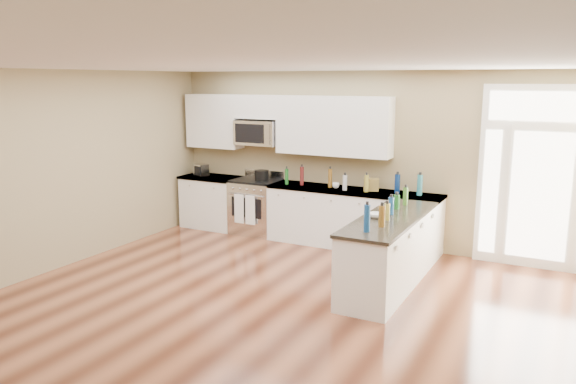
% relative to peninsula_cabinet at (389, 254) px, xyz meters
% --- Properties ---
extents(ground, '(8.00, 8.00, 0.00)m').
position_rel_peninsula_cabinet_xyz_m(ground, '(-0.93, -2.24, -0.43)').
color(ground, '#492214').
extents(room_shell, '(8.00, 8.00, 8.00)m').
position_rel_peninsula_cabinet_xyz_m(room_shell, '(-0.93, -2.24, 1.27)').
color(room_shell, '#998861').
rests_on(room_shell, ground).
extents(back_cabinet_left, '(1.10, 0.66, 0.94)m').
position_rel_peninsula_cabinet_xyz_m(back_cabinet_left, '(-3.80, 1.45, 0.00)').
color(back_cabinet_left, white).
rests_on(back_cabinet_left, ground).
extents(back_cabinet_right, '(2.85, 0.66, 0.94)m').
position_rel_peninsula_cabinet_xyz_m(back_cabinet_right, '(-1.08, 1.45, 0.00)').
color(back_cabinet_right, white).
rests_on(back_cabinet_right, ground).
extents(peninsula_cabinet, '(0.69, 2.32, 0.94)m').
position_rel_peninsula_cabinet_xyz_m(peninsula_cabinet, '(0.00, 0.00, 0.00)').
color(peninsula_cabinet, white).
rests_on(peninsula_cabinet, ground).
extents(upper_cabinet_left, '(1.04, 0.33, 0.95)m').
position_rel_peninsula_cabinet_xyz_m(upper_cabinet_left, '(-3.81, 1.59, 1.49)').
color(upper_cabinet_left, white).
rests_on(upper_cabinet_left, room_shell).
extents(upper_cabinet_right, '(1.94, 0.33, 0.95)m').
position_rel_peninsula_cabinet_xyz_m(upper_cabinet_right, '(-1.50, 1.59, 1.49)').
color(upper_cabinet_right, white).
rests_on(upper_cabinet_right, room_shell).
extents(upper_cabinet_short, '(0.82, 0.33, 0.40)m').
position_rel_peninsula_cabinet_xyz_m(upper_cabinet_short, '(-2.88, 1.59, 1.77)').
color(upper_cabinet_short, white).
rests_on(upper_cabinet_short, room_shell).
extents(microwave, '(0.78, 0.41, 0.42)m').
position_rel_peninsula_cabinet_xyz_m(microwave, '(-2.88, 1.56, 1.33)').
color(microwave, silver).
rests_on(microwave, room_shell).
extents(entry_door, '(1.70, 0.10, 2.60)m').
position_rel_peninsula_cabinet_xyz_m(entry_door, '(1.62, 1.71, 0.87)').
color(entry_door, white).
rests_on(entry_door, ground).
extents(kitchen_range, '(0.79, 0.70, 1.08)m').
position_rel_peninsula_cabinet_xyz_m(kitchen_range, '(-2.87, 1.45, 0.04)').
color(kitchen_range, silver).
rests_on(kitchen_range, ground).
extents(stockpot, '(0.26, 0.26, 0.19)m').
position_rel_peninsula_cabinet_xyz_m(stockpot, '(-2.76, 1.46, 0.61)').
color(stockpot, black).
rests_on(stockpot, kitchen_range).
extents(toaster_oven, '(0.30, 0.27, 0.21)m').
position_rel_peninsula_cabinet_xyz_m(toaster_oven, '(-4.02, 1.43, 0.61)').
color(toaster_oven, silver).
rests_on(toaster_oven, back_cabinet_left).
extents(cardboard_box, '(0.28, 0.24, 0.19)m').
position_rel_peninsula_cabinet_xyz_m(cardboard_box, '(-0.80, 1.52, 0.60)').
color(cardboard_box, olive).
rests_on(cardboard_box, back_cabinet_right).
extents(bowl_left, '(0.25, 0.25, 0.05)m').
position_rel_peninsula_cabinet_xyz_m(bowl_left, '(-4.09, 1.53, 0.53)').
color(bowl_left, white).
rests_on(bowl_left, back_cabinet_left).
extents(bowl_peninsula, '(0.24, 0.24, 0.06)m').
position_rel_peninsula_cabinet_xyz_m(bowl_peninsula, '(-0.15, -0.15, 0.54)').
color(bowl_peninsula, white).
rests_on(bowl_peninsula, peninsula_cabinet).
extents(cup_counter, '(0.13, 0.13, 0.09)m').
position_rel_peninsula_cabinet_xyz_m(cup_counter, '(-1.37, 1.44, 0.55)').
color(cup_counter, white).
rests_on(cup_counter, back_cabinet_right).
extents(counter_bottles, '(2.35, 2.43, 0.32)m').
position_rel_peninsula_cabinet_xyz_m(counter_bottles, '(-0.54, 0.75, 0.64)').
color(counter_bottles, '#19591E').
rests_on(counter_bottles, back_cabinet_right).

